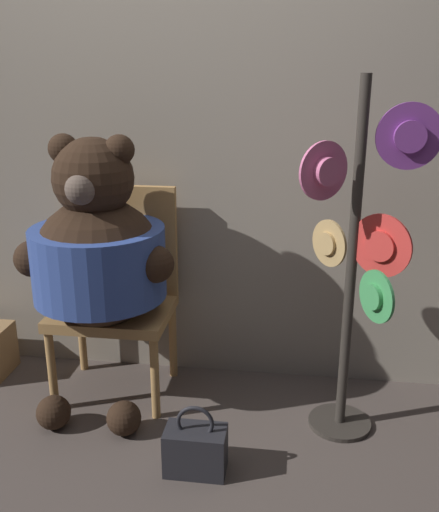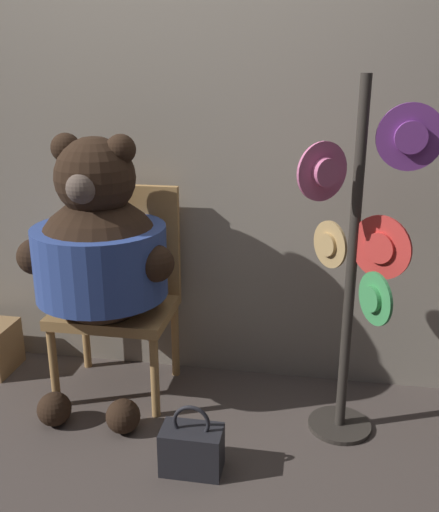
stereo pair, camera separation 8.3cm
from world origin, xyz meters
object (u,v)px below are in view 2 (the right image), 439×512
object	(u,v)px
chair	(120,284)
hat_display_rack	(357,262)
teddy_bear	(100,253)
handbag_on_ground	(192,448)

from	to	relation	value
chair	hat_display_rack	bearing A→B (deg)	-12.72
teddy_bear	hat_display_rack	world-z (taller)	hat_display_rack
hat_display_rack	handbag_on_ground	world-z (taller)	hat_display_rack
teddy_bear	hat_display_rack	distance (m)	1.14
chair	hat_display_rack	world-z (taller)	hat_display_rack
chair	teddy_bear	distance (m)	0.27
chair	hat_display_rack	size ratio (longest dim) A/B	0.66
chair	handbag_on_ground	bearing A→B (deg)	-51.41
chair	teddy_bear	size ratio (longest dim) A/B	0.79
handbag_on_ground	chair	bearing A→B (deg)	128.59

